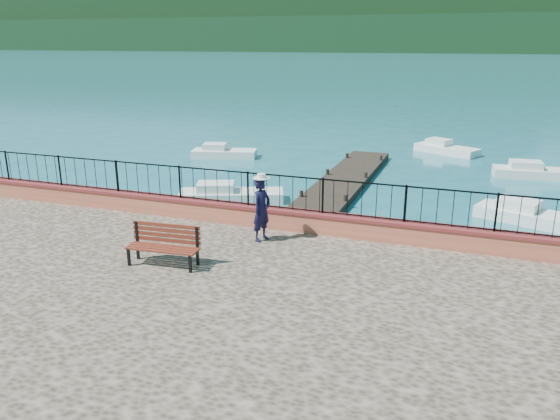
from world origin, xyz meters
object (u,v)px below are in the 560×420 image
Objects in this scene: boat_2 at (539,169)px; boat_0 at (231,192)px; boat_4 at (447,146)px; person at (262,210)px; boat_3 at (224,150)px; park_bench at (164,253)px; boat_1 at (535,213)px.

boat_0 is at bearing -150.42° from boat_2.
boat_0 is 1.15× the size of boat_4.
boat_4 is at bearing 5.24° from person.
boat_0 is 1.19× the size of boat_3.
boat_2 is at bearing -12.37° from boat_3.
boat_3 is at bearing 177.14° from boat_2.
boat_2 is 1.12× the size of boat_4.
boat_2 is at bearing 13.99° from boat_0.
boat_4 is (-4.51, 4.58, 0.00)m from boat_2.
park_bench is at bearing -75.70° from boat_4.
boat_4 is (7.64, 13.20, 0.00)m from boat_0.
park_bench is at bearing -124.34° from boat_2.
park_bench is 1.05× the size of person.
park_bench is 13.62m from boat_1.
boat_3 is at bearing 106.26° from park_bench.
boat_3 is (-4.02, 7.79, 0.00)m from boat_0.
boat_3 is 12.85m from boat_4.
person is 10.91m from boat_1.
person is 8.05m from boat_0.
boat_0 is 11.46m from boat_1.
boat_2 is 1.15× the size of boat_3.
park_bench is 0.48× the size of boat_4.
person is 16.73m from boat_3.
park_bench is 2.88m from person.
boat_3 is (-16.17, -0.82, 0.00)m from boat_2.
boat_2 is 6.43m from boat_4.
park_bench reaches higher than boat_3.
park_bench reaches higher than boat_1.
boat_4 is (3.59, 19.97, -1.64)m from person.
boat_1 and boat_4 have the same top height.
person is at bearing -80.51° from boat_0.
boat_2 and boat_3 have the same top height.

